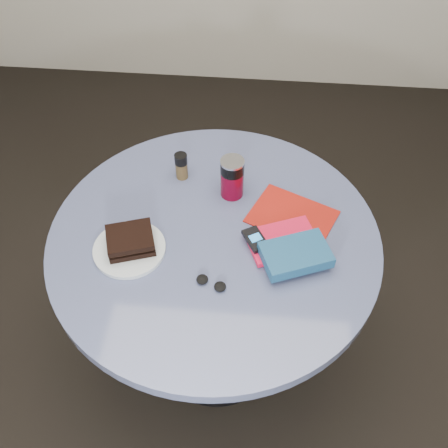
# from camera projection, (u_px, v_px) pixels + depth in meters

# --- Properties ---
(ground) EXTENTS (4.00, 4.00, 0.00)m
(ground) POSITION_uv_depth(u_px,v_px,m) (217.00, 350.00, 2.07)
(ground) COLOR black
(ground) RESTS_ON ground
(table) EXTENTS (1.00, 1.00, 0.75)m
(table) POSITION_uv_depth(u_px,v_px,m) (215.00, 266.00, 1.62)
(table) COLOR black
(table) RESTS_ON ground
(plate) EXTENTS (0.25, 0.25, 0.01)m
(plate) POSITION_uv_depth(u_px,v_px,m) (129.00, 249.00, 1.46)
(plate) COLOR silver
(plate) RESTS_ON table
(sandwich) EXTENTS (0.16, 0.15, 0.05)m
(sandwich) POSITION_uv_depth(u_px,v_px,m) (130.00, 240.00, 1.44)
(sandwich) COLOR black
(sandwich) RESTS_ON plate
(soda_can) EXTENTS (0.08, 0.08, 0.14)m
(soda_can) POSITION_uv_depth(u_px,v_px,m) (232.00, 178.00, 1.56)
(soda_can) COLOR #63041C
(soda_can) RESTS_ON table
(pepper_grinder) EXTENTS (0.05, 0.05, 0.09)m
(pepper_grinder) POSITION_uv_depth(u_px,v_px,m) (181.00, 166.00, 1.63)
(pepper_grinder) COLOR #4B3B20
(pepper_grinder) RESTS_ON table
(magazine) EXTENTS (0.30, 0.27, 0.00)m
(magazine) POSITION_uv_depth(u_px,v_px,m) (292.00, 216.00, 1.54)
(magazine) COLOR maroon
(magazine) RESTS_ON table
(red_book) EXTENTS (0.24, 0.20, 0.02)m
(red_book) POSITION_uv_depth(u_px,v_px,m) (282.00, 241.00, 1.47)
(red_book) COLOR red
(red_book) RESTS_ON magazine
(novel) EXTENTS (0.22, 0.18, 0.04)m
(novel) POSITION_uv_depth(u_px,v_px,m) (296.00, 255.00, 1.40)
(novel) COLOR navy
(novel) RESTS_ON red_book
(mp3_player) EXTENTS (0.09, 0.10, 0.02)m
(mp3_player) POSITION_uv_depth(u_px,v_px,m) (255.00, 239.00, 1.45)
(mp3_player) COLOR black
(mp3_player) RESTS_ON red_book
(headphones) EXTENTS (0.09, 0.06, 0.02)m
(headphones) POSITION_uv_depth(u_px,v_px,m) (211.00, 283.00, 1.37)
(headphones) COLOR black
(headphones) RESTS_ON table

